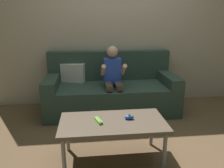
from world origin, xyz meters
The scene contains 7 objects.
ground_plane centered at (0.00, 0.00, 0.00)m, with size 8.03×8.03×0.00m, color brown.
wall_back centered at (0.00, 1.44, 1.25)m, with size 4.02×0.05×2.50m, color #B2A38E.
couch centered at (-0.17, 1.05, 0.29)m, with size 1.87×0.80×0.85m.
person_seated_on_couch centered at (-0.16, 0.87, 0.55)m, with size 0.33×0.41×0.97m.
coffee_table centered at (-0.28, -0.20, 0.37)m, with size 0.99×0.51×0.41m.
game_remote_lime_near_edge centered at (-0.42, -0.20, 0.42)m, with size 0.08×0.14×0.03m.
nunchuk_blue centered at (-0.12, -0.18, 0.43)m, with size 0.09×0.05×0.05m.
Camera 1 is at (-0.50, -2.08, 1.32)m, focal length 35.64 mm.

